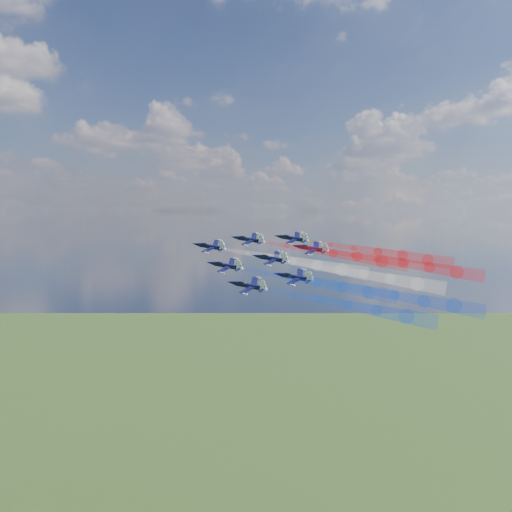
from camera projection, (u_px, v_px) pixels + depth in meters
jet_lead at (210, 247)px, 179.15m from camera, size 15.74×16.16×8.36m
trail_lead at (293, 261)px, 168.88m from camera, size 29.38×40.84×11.25m
jet_inner_left at (226, 266)px, 167.59m from camera, size 15.74×16.16×8.36m
trail_inner_left at (316, 282)px, 157.32m from camera, size 29.38×40.84×11.25m
jet_inner_right at (249, 240)px, 182.30m from camera, size 15.74×16.16×8.36m
trail_inner_right at (333, 253)px, 172.03m from camera, size 29.38×40.84×11.25m
jet_outer_left at (249, 286)px, 155.93m from camera, size 15.74×16.16×8.36m
trail_outer_left at (347, 305)px, 145.66m from camera, size 29.38×40.84×11.25m
jet_center_third at (272, 259)px, 169.89m from camera, size 15.74×16.16×8.36m
trail_center_third at (363, 274)px, 159.62m from camera, size 29.38×40.84×11.25m
jet_outer_right at (293, 238)px, 184.55m from camera, size 15.74×16.16×8.36m
trail_outer_right at (378, 252)px, 174.29m from camera, size 29.38×40.84×11.25m
jet_rear_left at (295, 277)px, 159.19m from camera, size 15.74×16.16×8.36m
trail_rear_left at (395, 295)px, 148.92m from camera, size 29.38×40.84×11.25m
jet_rear_right at (312, 248)px, 174.84m from camera, size 15.74×16.16×8.36m
trail_rear_right at (403, 263)px, 164.57m from camera, size 29.38×40.84×11.25m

